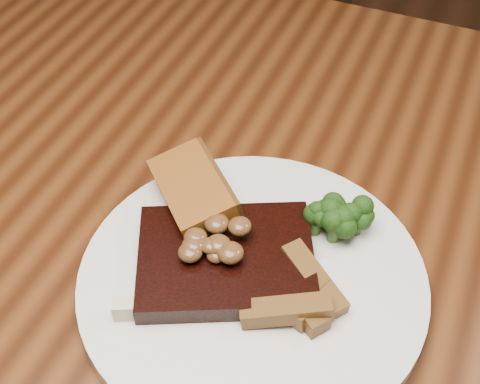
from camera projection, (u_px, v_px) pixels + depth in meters
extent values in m
cube|color=#4A250E|center=(231.00, 235.00, 0.68)|extent=(1.60, 0.90, 0.04)
cube|color=black|center=(284.00, 79.00, 1.43)|extent=(0.44, 0.44, 0.04)
cylinder|color=black|center=(368.00, 137.00, 1.61)|extent=(0.04, 0.04, 0.37)
cylinder|color=black|center=(257.00, 95.00, 1.72)|extent=(0.04, 0.04, 0.37)
cylinder|color=black|center=(307.00, 218.00, 1.42)|extent=(0.04, 0.04, 0.37)
cylinder|color=black|center=(188.00, 165.00, 1.54)|extent=(0.04, 0.04, 0.37)
cube|color=black|center=(241.00, 26.00, 1.16)|extent=(0.38, 0.09, 0.40)
cylinder|color=silver|center=(252.00, 282.00, 0.60)|extent=(0.35, 0.35, 0.01)
cube|color=black|center=(226.00, 261.00, 0.60)|extent=(0.19, 0.17, 0.02)
cube|color=#BEB393|center=(201.00, 309.00, 0.57)|extent=(0.14, 0.08, 0.02)
cube|color=brown|center=(193.00, 203.00, 0.65)|extent=(0.11, 0.11, 0.02)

